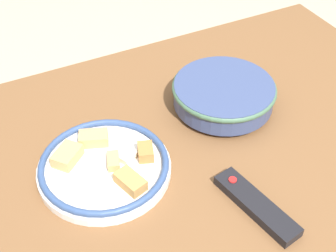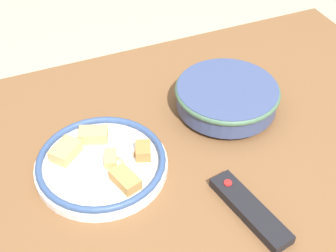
# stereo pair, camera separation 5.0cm
# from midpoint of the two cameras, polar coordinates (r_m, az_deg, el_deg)

# --- Properties ---
(dining_table) EXTENTS (1.14, 0.86, 0.74)m
(dining_table) POSITION_cam_midpoint_polar(r_m,az_deg,el_deg) (1.09, 4.14, -5.76)
(dining_table) COLOR brown
(dining_table) RESTS_ON ground_plane
(noodle_bowl) EXTENTS (0.24, 0.24, 0.07)m
(noodle_bowl) POSITION_cam_midpoint_polar(r_m,az_deg,el_deg) (1.09, 5.48, 3.91)
(noodle_bowl) COLOR #384775
(noodle_bowl) RESTS_ON dining_table
(food_plate) EXTENTS (0.27, 0.27, 0.04)m
(food_plate) POSITION_cam_midpoint_polar(r_m,az_deg,el_deg) (0.96, -9.26, -4.85)
(food_plate) COLOR white
(food_plate) RESTS_ON dining_table
(tv_remote) EXTENTS (0.08, 0.20, 0.02)m
(tv_remote) POSITION_cam_midpoint_polar(r_m,az_deg,el_deg) (0.91, 9.12, -9.53)
(tv_remote) COLOR black
(tv_remote) RESTS_ON dining_table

